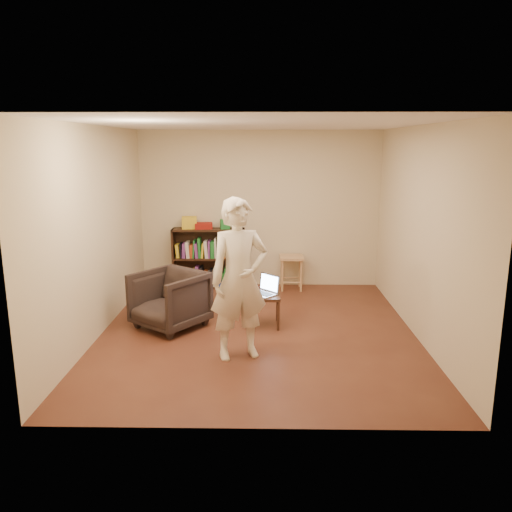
{
  "coord_description": "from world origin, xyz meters",
  "views": [
    {
      "loc": [
        0.09,
        -6.07,
        2.36
      ],
      "look_at": [
        -0.03,
        0.35,
        0.93
      ],
      "focal_mm": 35.0,
      "sensor_mm": 36.0,
      "label": 1
    }
  ],
  "objects_px": {
    "stool": "(291,262)",
    "side_table": "(264,300)",
    "laptop": "(265,289)",
    "armchair": "(170,300)",
    "bookshelf": "(209,261)",
    "person": "(239,279)"
  },
  "relations": [
    {
      "from": "bookshelf",
      "to": "stool",
      "type": "xyz_separation_m",
      "value": [
        1.39,
        -0.12,
        0.02
      ]
    },
    {
      "from": "person",
      "to": "armchair",
      "type": "bearing_deg",
      "value": 116.4
    },
    {
      "from": "side_table",
      "to": "laptop",
      "type": "distance_m",
      "value": 0.14
    },
    {
      "from": "side_table",
      "to": "stool",
      "type": "bearing_deg",
      "value": 75.52
    },
    {
      "from": "armchair",
      "to": "person",
      "type": "relative_size",
      "value": 0.46
    },
    {
      "from": "stool",
      "to": "laptop",
      "type": "relative_size",
      "value": 1.3
    },
    {
      "from": "bookshelf",
      "to": "side_table",
      "type": "bearing_deg",
      "value": -63.13
    },
    {
      "from": "stool",
      "to": "armchair",
      "type": "height_order",
      "value": "armchair"
    },
    {
      "from": "stool",
      "to": "person",
      "type": "relative_size",
      "value": 0.31
    },
    {
      "from": "bookshelf",
      "to": "person",
      "type": "xyz_separation_m",
      "value": [
        0.66,
        -2.84,
        0.47
      ]
    },
    {
      "from": "bookshelf",
      "to": "armchair",
      "type": "relative_size",
      "value": 1.45
    },
    {
      "from": "bookshelf",
      "to": "side_table",
      "type": "height_order",
      "value": "bookshelf"
    },
    {
      "from": "side_table",
      "to": "laptop",
      "type": "bearing_deg",
      "value": 74.4
    },
    {
      "from": "side_table",
      "to": "armchair",
      "type": "bearing_deg",
      "value": -176.34
    },
    {
      "from": "side_table",
      "to": "person",
      "type": "distance_m",
      "value": 1.17
    },
    {
      "from": "bookshelf",
      "to": "stool",
      "type": "distance_m",
      "value": 1.39
    },
    {
      "from": "bookshelf",
      "to": "armchair",
      "type": "height_order",
      "value": "bookshelf"
    },
    {
      "from": "side_table",
      "to": "person",
      "type": "xyz_separation_m",
      "value": [
        -0.28,
        -0.99,
        0.55
      ]
    },
    {
      "from": "armchair",
      "to": "laptop",
      "type": "relative_size",
      "value": 1.91
    },
    {
      "from": "stool",
      "to": "laptop",
      "type": "bearing_deg",
      "value": -104.45
    },
    {
      "from": "armchair",
      "to": "side_table",
      "type": "relative_size",
      "value": 1.94
    },
    {
      "from": "stool",
      "to": "side_table",
      "type": "distance_m",
      "value": 1.79
    }
  ]
}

